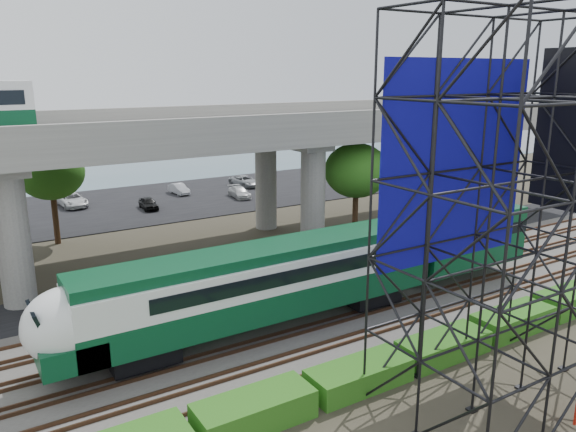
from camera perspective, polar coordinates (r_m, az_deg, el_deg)
ground at (r=27.50m, az=-0.25°, el=-13.53°), size 140.00×140.00×0.00m
ballast_bed at (r=28.99m, az=-2.36°, el=-11.77°), size 90.00×12.00×0.20m
service_road at (r=36.07m, az=-9.05°, el=-6.63°), size 90.00×5.00×0.08m
parking_lot at (r=57.63m, az=-18.18°, el=0.82°), size 90.00×18.00×0.08m
harbor_water at (r=78.82m, az=-22.06°, el=3.98°), size 140.00×40.00×0.03m
rail_tracks at (r=28.91m, az=-2.36°, el=-11.45°), size 90.00×9.52×0.16m
commuter_train at (r=29.01m, az=1.63°, el=-5.76°), size 29.30×3.06×4.30m
overpass at (r=38.81m, az=-14.10°, el=7.08°), size 80.00×12.00×12.40m
scaffold_tower at (r=22.60m, az=22.09°, el=-0.53°), size 9.36×6.36×15.00m
hedge_strip at (r=24.67m, az=7.25°, el=-15.69°), size 34.60×1.80×1.20m
trees at (r=38.45m, az=-19.12°, el=2.65°), size 40.94×16.94×7.69m
suv at (r=33.54m, az=-18.16°, el=-7.49°), size 5.38×3.07×1.42m
parked_cars at (r=57.39m, az=-17.80°, el=1.45°), size 37.44×9.46×1.30m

